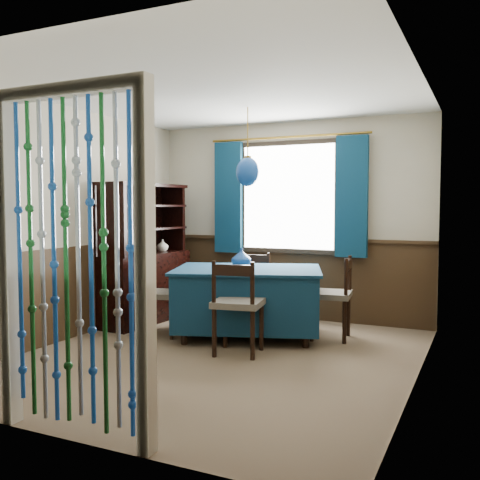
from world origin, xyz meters
The scene contains 22 objects.
floor centered at (0.00, 0.00, 0.00)m, with size 4.00×4.00×0.00m, color brown.
ceiling centered at (0.00, 0.00, 2.50)m, with size 4.00×4.00×0.00m, color silver.
wall_back centered at (0.00, 2.00, 1.25)m, with size 3.60×3.60×0.00m, color #BCB299.
wall_front centered at (0.00, -2.00, 1.25)m, with size 3.60×3.60×0.00m, color #BCB299.
wall_left centered at (-1.80, 0.00, 1.25)m, with size 4.00×4.00×0.00m, color #BCB299.
wall_right centered at (1.80, 0.00, 1.25)m, with size 4.00×4.00×0.00m, color #BCB299.
wainscot_back centered at (0.00, 1.99, 0.50)m, with size 3.60×3.60×0.00m, color #362414.
wainscot_front centered at (0.00, -1.99, 0.50)m, with size 3.60×3.60×0.00m, color #362414.
wainscot_left centered at (-1.79, 0.00, 0.50)m, with size 4.00×4.00×0.00m, color #362414.
wainscot_right centered at (1.79, 0.00, 0.50)m, with size 4.00×4.00×0.00m, color #362414.
window centered at (0.00, 1.95, 1.55)m, with size 1.32×0.12×1.42m, color black.
doorway centered at (0.00, -1.94, 1.05)m, with size 1.16×0.12×2.18m, color silver, non-canonical shape.
dining_table centered at (-0.07, 0.84, 0.44)m, with size 1.85×1.55×0.76m.
chair_near centered at (0.13, 0.16, 0.49)m, with size 0.52×0.50×0.92m.
chair_far centered at (-0.31, 1.49, 0.46)m, with size 0.45×0.43×0.86m.
chair_left centered at (-0.99, 0.50, 0.46)m, with size 0.50×0.51×0.86m.
chair_right centered at (0.81, 1.15, 0.48)m, with size 0.48×0.49×0.90m.
sideboard centered at (-1.55, 1.01, 0.60)m, with size 0.54×1.34×1.71m.
pendant_lamp centered at (-0.07, 0.84, 1.81)m, with size 0.25×0.25×0.85m.
vase_table centered at (-0.13, 0.80, 0.86)m, with size 0.20×0.20×0.20m, color navy.
bowl_shelf centered at (-1.49, 0.81, 1.20)m, with size 0.22×0.22×0.05m, color beige.
vase_sideboard centered at (-1.49, 1.33, 0.94)m, with size 0.16×0.16×0.17m, color beige.
Camera 1 is at (2.31, -4.46, 1.44)m, focal length 40.00 mm.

